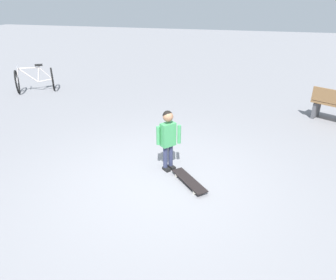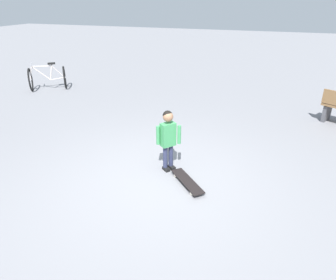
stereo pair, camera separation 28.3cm
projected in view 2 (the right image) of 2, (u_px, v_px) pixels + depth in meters
The scene contains 4 objects.
ground_plane at pixel (157, 182), 4.85m from camera, with size 50.00×50.00×0.00m, color gray.
child_person at pixel (168, 134), 4.96m from camera, with size 0.38×0.28×1.06m.
skateboard at pixel (187, 181), 4.77m from camera, with size 0.69×0.70×0.07m.
bicycle_mid at pixel (48, 78), 9.56m from camera, with size 1.28×1.21×0.85m.
Camera 2 is at (1.51, -3.81, 2.70)m, focal length 32.31 mm.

